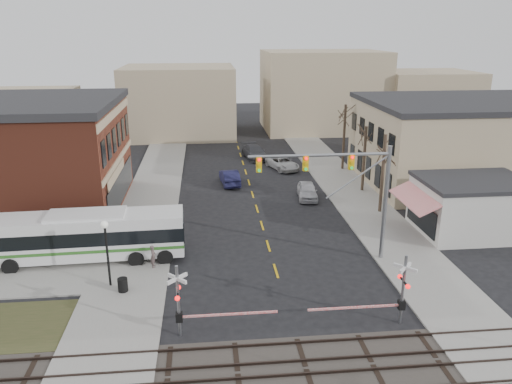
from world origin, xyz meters
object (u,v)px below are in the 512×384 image
Objects in this scene: street_lamp at (106,240)px; car_b at (230,177)px; transit_bus at (88,235)px; traffic_signal_mast at (348,181)px; trash_bin at (123,285)px; car_d at (255,152)px; pedestrian_far at (126,237)px; rr_crossing_west at (187,302)px; car_c at (282,163)px; rr_crossing_east at (395,291)px; car_a at (307,191)px; pedestrian_near at (153,256)px.

street_lamp is 22.41m from car_b.
traffic_signal_mast is at bearing -6.01° from transit_bus.
car_d is (11.17, 31.86, 0.26)m from trash_bin.
traffic_signal_mast is 16.29m from pedestrian_far.
trash_bin is 22.76m from car_b.
rr_crossing_west reaches higher than car_c.
street_lamp is (1.98, -3.93, 1.29)m from transit_bus.
car_d is (-3.80, 36.69, -1.17)m from rr_crossing_east.
car_c is at bearing -146.23° from car_b.
car_b is 8.14m from car_c.
pedestrian_far is (-15.68, 11.39, -1.08)m from rr_crossing_east.
car_b is 3.02× the size of pedestrian_far.
car_a is 2.80× the size of pedestrian_far.
street_lamp is (-15.86, 5.67, 1.18)m from rr_crossing_east.
street_lamp is (-4.91, 5.65, 1.18)m from rr_crossing_west.
pedestrian_near is at bearing 65.90° from car_b.
rr_crossing_east reaches higher than transit_bus.
traffic_signal_mast is 20.35m from car_b.
rr_crossing_west is 37.38m from car_d.
rr_crossing_west is 1.21× the size of car_b.
traffic_signal_mast reaches higher than transit_bus.
trash_bin is 3.46m from pedestrian_near.
car_b is (-7.00, 5.20, 0.03)m from car_a.
pedestrian_far reaches higher than trash_bin.
transit_bus reaches higher than pedestrian_far.
traffic_signal_mast reaches higher than pedestrian_far.
traffic_signal_mast is at bearing 11.59° from trash_bin.
street_lamp is at bearing 131.03° from rr_crossing_west.
pedestrian_near is at bearing 42.57° from street_lamp.
car_d is (-2.65, 5.20, 0.10)m from car_c.
traffic_signal_mast is 2.01× the size of car_b.
pedestrian_far reaches higher than car_b.
transit_bus is 17.82m from traffic_signal_mast.
rr_crossing_west is at bearing -110.28° from car_a.
rr_crossing_east is at bearing -94.86° from car_d.
rr_crossing_west is at bearing -48.97° from street_lamp.
car_a is 0.93× the size of car_b.
rr_crossing_west and rr_crossing_east have the same top height.
street_lamp is at bearing -128.76° from car_a.
street_lamp is 2.76× the size of pedestrian_near.
street_lamp reaches higher than transit_bus.
car_c is 3.25× the size of pedestrian_near.
rr_crossing_west is at bearing -111.80° from car_d.
rr_crossing_east reaches higher than pedestrian_near.
rr_crossing_west reaches higher than car_d.
car_d is at bearing 68.75° from street_lamp.
rr_crossing_west is (6.90, -9.58, 0.11)m from transit_bus.
trash_bin is at bearing 162.13° from rr_crossing_east.
car_c is at bearing 72.70° from rr_crossing_west.
car_b is 0.85× the size of car_d.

